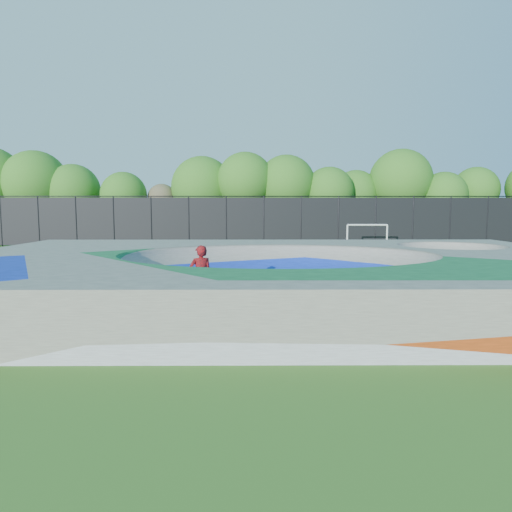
{
  "coord_description": "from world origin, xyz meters",
  "views": [
    {
      "loc": [
        -0.87,
        -15.62,
        3.06
      ],
      "look_at": [
        -0.74,
        3.0,
        1.1
      ],
      "focal_mm": 32.0,
      "sensor_mm": 36.0,
      "label": 1
    }
  ],
  "objects": [
    {
      "name": "skateboard",
      "position": [
        -2.48,
        -1.71,
        0.03
      ],
      "size": [
        0.81,
        0.46,
        0.05
      ],
      "primitive_type": "cube",
      "rotation": [
        0.0,
        0.0,
        0.33
      ],
      "color": "black",
      "rests_on": "ground"
    },
    {
      "name": "fence",
      "position": [
        0.0,
        21.0,
        2.1
      ],
      "size": [
        48.09,
        0.09,
        4.04
      ],
      "color": "black",
      "rests_on": "ground"
    },
    {
      "name": "skater",
      "position": [
        -2.48,
        -1.71,
        0.96
      ],
      "size": [
        0.81,
        0.65,
        1.93
      ],
      "primitive_type": "imported",
      "rotation": [
        0.0,
        0.0,
        3.45
      ],
      "color": "red",
      "rests_on": "ground"
    },
    {
      "name": "skate_deck",
      "position": [
        0.0,
        0.0,
        0.75
      ],
      "size": [
        22.0,
        14.0,
        1.5
      ],
      "primitive_type": "cube",
      "color": "gray",
      "rests_on": "ground"
    },
    {
      "name": "ground",
      "position": [
        0.0,
        0.0,
        0.0
      ],
      "size": [
        120.0,
        120.0,
        0.0
      ],
      "primitive_type": "plane",
      "color": "#36641B",
      "rests_on": "ground"
    },
    {
      "name": "soccer_goal",
      "position": [
        7.23,
        16.55,
        1.34
      ],
      "size": [
        2.94,
        0.12,
        1.94
      ],
      "color": "silver",
      "rests_on": "ground"
    },
    {
      "name": "treeline",
      "position": [
        -2.33,
        25.95,
        5.04
      ],
      "size": [
        54.47,
        6.69,
        8.55
      ],
      "color": "#422B21",
      "rests_on": "ground"
    }
  ]
}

